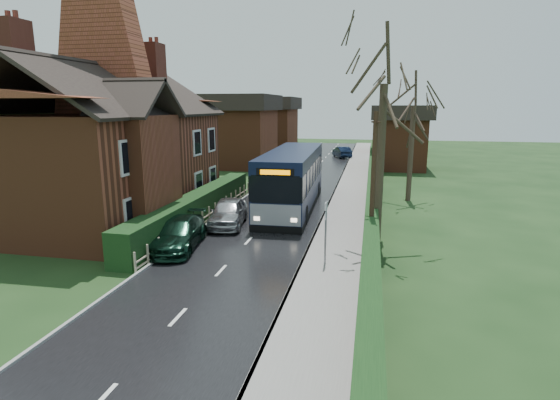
% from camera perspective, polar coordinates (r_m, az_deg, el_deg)
% --- Properties ---
extents(ground, '(140.00, 140.00, 0.00)m').
position_cam_1_polar(ground, '(19.55, -5.76, -7.12)').
color(ground, '#2A491F').
rests_on(ground, ground).
extents(road, '(6.00, 100.00, 0.02)m').
position_cam_1_polar(road, '(28.87, 0.21, -0.69)').
color(road, black).
rests_on(road, ground).
extents(pavement, '(2.50, 100.00, 0.14)m').
position_cam_1_polar(pavement, '(28.33, 8.66, -0.95)').
color(pavement, slate).
rests_on(pavement, ground).
extents(kerb_right, '(0.12, 100.00, 0.14)m').
position_cam_1_polar(kerb_right, '(28.41, 6.24, -0.85)').
color(kerb_right, gray).
rests_on(kerb_right, ground).
extents(kerb_left, '(0.12, 100.00, 0.10)m').
position_cam_1_polar(kerb_left, '(29.61, -5.59, -0.34)').
color(kerb_left, gray).
rests_on(kerb_left, ground).
extents(front_hedge, '(1.20, 16.00, 1.60)m').
position_cam_1_polar(front_hedge, '(25.15, -10.86, -1.00)').
color(front_hedge, black).
rests_on(front_hedge, ground).
extents(picket_fence, '(0.10, 16.00, 0.90)m').
position_cam_1_polar(picket_fence, '(24.96, -9.24, -1.87)').
color(picket_fence, tan).
rests_on(picket_fence, ground).
extents(right_wall_hedge, '(0.60, 50.00, 1.80)m').
position_cam_1_polar(right_wall_hedge, '(28.09, 11.87, 0.80)').
color(right_wall_hedge, brown).
rests_on(right_wall_hedge, ground).
extents(brick_house, '(9.30, 14.60, 10.30)m').
position_cam_1_polar(brick_house, '(26.66, -21.07, 6.94)').
color(brick_house, brown).
rests_on(brick_house, ground).
extents(bus, '(3.19, 12.26, 3.70)m').
position_cam_1_polar(bus, '(27.91, 1.63, 2.68)').
color(bus, black).
rests_on(bus, ground).
extents(car_silver, '(2.39, 4.59, 1.49)m').
position_cam_1_polar(car_silver, '(24.08, -6.77, -1.58)').
color(car_silver, '#ABACB0').
rests_on(car_silver, ground).
extents(car_green, '(2.63, 5.00, 1.38)m').
position_cam_1_polar(car_green, '(20.68, -13.21, -4.29)').
color(car_green, black).
rests_on(car_green, ground).
extents(car_distant, '(2.85, 4.48, 1.39)m').
position_cam_1_polar(car_distant, '(56.41, 8.09, 6.22)').
color(car_distant, '#101B31').
rests_on(car_distant, ground).
extents(bus_stop_sign, '(0.08, 0.41, 2.74)m').
position_cam_1_polar(bus_stop_sign, '(17.64, 6.00, -3.12)').
color(bus_stop_sign, slate).
rests_on(bus_stop_sign, ground).
extents(telegraph_pole, '(0.37, 0.77, 6.23)m').
position_cam_1_polar(telegraph_pole, '(18.94, 12.05, 1.92)').
color(telegraph_pole, black).
rests_on(telegraph_pole, ground).
extents(tree_right_near, '(4.89, 4.89, 10.56)m').
position_cam_1_polar(tree_right_near, '(20.34, 13.53, 15.95)').
color(tree_right_near, '#33291E').
rests_on(tree_right_near, ground).
extents(tree_right_far, '(4.77, 4.77, 9.21)m').
position_cam_1_polar(tree_right_far, '(30.98, 17.13, 12.48)').
color(tree_right_far, '#382A21').
rests_on(tree_right_far, ground).
extents(tree_house_side, '(4.48, 4.48, 10.18)m').
position_cam_1_polar(tree_house_side, '(35.37, -16.33, 13.59)').
color(tree_house_side, '#32241D').
rests_on(tree_house_side, ground).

